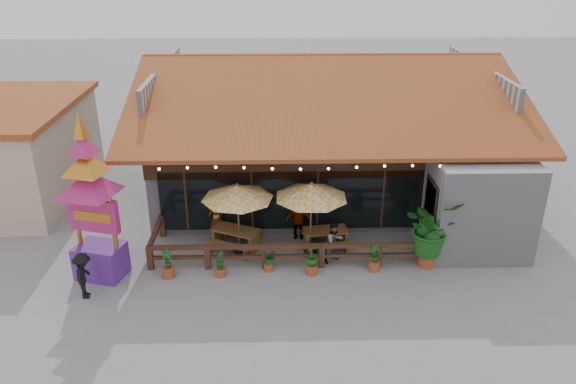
{
  "coord_description": "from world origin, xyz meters",
  "views": [
    {
      "loc": [
        -2.09,
        -17.48,
        10.58
      ],
      "look_at": [
        -1.64,
        1.5,
        2.02
      ],
      "focal_mm": 35.0,
      "sensor_mm": 36.0,
      "label": 1
    }
  ],
  "objects_px": {
    "umbrella_right": "(311,191)",
    "pedestrian": "(84,276)",
    "tropical_plant": "(431,229)",
    "picnic_table_left": "(236,236)",
    "picnic_table_right": "(325,236)",
    "umbrella_left": "(237,192)",
    "thai_sign_tower": "(89,187)"
  },
  "relations": [
    {
      "from": "thai_sign_tower",
      "to": "tropical_plant",
      "type": "distance_m",
      "value": 11.49
    },
    {
      "from": "picnic_table_right",
      "to": "thai_sign_tower",
      "type": "distance_m",
      "value": 8.47
    },
    {
      "from": "picnic_table_left",
      "to": "pedestrian",
      "type": "distance_m",
      "value": 5.53
    },
    {
      "from": "umbrella_left",
      "to": "thai_sign_tower",
      "type": "bearing_deg",
      "value": -162.26
    },
    {
      "from": "umbrella_left",
      "to": "umbrella_right",
      "type": "relative_size",
      "value": 0.89
    },
    {
      "from": "thai_sign_tower",
      "to": "pedestrian",
      "type": "relative_size",
      "value": 3.95
    },
    {
      "from": "umbrella_right",
      "to": "picnic_table_right",
      "type": "relative_size",
      "value": 1.89
    },
    {
      "from": "umbrella_left",
      "to": "pedestrian",
      "type": "bearing_deg",
      "value": -150.07
    },
    {
      "from": "picnic_table_left",
      "to": "tropical_plant",
      "type": "relative_size",
      "value": 0.87
    },
    {
      "from": "tropical_plant",
      "to": "picnic_table_left",
      "type": "bearing_deg",
      "value": 169.19
    },
    {
      "from": "umbrella_right",
      "to": "thai_sign_tower",
      "type": "height_order",
      "value": "thai_sign_tower"
    },
    {
      "from": "pedestrian",
      "to": "thai_sign_tower",
      "type": "bearing_deg",
      "value": -14.71
    },
    {
      "from": "picnic_table_right",
      "to": "pedestrian",
      "type": "relative_size",
      "value": 1.14
    },
    {
      "from": "picnic_table_left",
      "to": "picnic_table_right",
      "type": "distance_m",
      "value": 3.33
    },
    {
      "from": "thai_sign_tower",
      "to": "pedestrian",
      "type": "xyz_separation_m",
      "value": [
        -0.16,
        -1.28,
        -2.52
      ]
    },
    {
      "from": "picnic_table_right",
      "to": "umbrella_left",
      "type": "bearing_deg",
      "value": -176.49
    },
    {
      "from": "pedestrian",
      "to": "umbrella_left",
      "type": "bearing_deg",
      "value": -67.63
    },
    {
      "from": "picnic_table_left",
      "to": "thai_sign_tower",
      "type": "bearing_deg",
      "value": -159.35
    },
    {
      "from": "umbrella_right",
      "to": "picnic_table_left",
      "type": "height_order",
      "value": "umbrella_right"
    },
    {
      "from": "tropical_plant",
      "to": "picnic_table_right",
      "type": "bearing_deg",
      "value": 159.85
    },
    {
      "from": "umbrella_right",
      "to": "pedestrian",
      "type": "bearing_deg",
      "value": -159.96
    },
    {
      "from": "pedestrian",
      "to": "picnic_table_left",
      "type": "bearing_deg",
      "value": -65.02
    },
    {
      "from": "umbrella_right",
      "to": "pedestrian",
      "type": "height_order",
      "value": "umbrella_right"
    },
    {
      "from": "picnic_table_left",
      "to": "tropical_plant",
      "type": "height_order",
      "value": "tropical_plant"
    },
    {
      "from": "umbrella_right",
      "to": "tropical_plant",
      "type": "relative_size",
      "value": 1.35
    },
    {
      "from": "umbrella_right",
      "to": "thai_sign_tower",
      "type": "relative_size",
      "value": 0.54
    },
    {
      "from": "umbrella_left",
      "to": "tropical_plant",
      "type": "bearing_deg",
      "value": -9.24
    },
    {
      "from": "picnic_table_left",
      "to": "pedestrian",
      "type": "xyz_separation_m",
      "value": [
        -4.66,
        -2.97,
        0.23
      ]
    },
    {
      "from": "umbrella_left",
      "to": "pedestrian",
      "type": "distance_m",
      "value": 5.76
    },
    {
      "from": "picnic_table_right",
      "to": "umbrella_right",
      "type": "bearing_deg",
      "value": -156.51
    },
    {
      "from": "tropical_plant",
      "to": "pedestrian",
      "type": "relative_size",
      "value": 1.6
    },
    {
      "from": "umbrella_right",
      "to": "picnic_table_right",
      "type": "distance_m",
      "value": 2.03
    }
  ]
}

